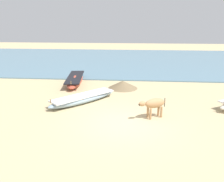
# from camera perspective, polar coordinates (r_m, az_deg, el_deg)

# --- Properties ---
(ground) EXTENTS (80.00, 80.00, 0.00)m
(ground) POSITION_cam_1_polar(r_m,az_deg,el_deg) (11.11, 3.17, -7.75)
(ground) COLOR tan
(sea_water) EXTENTS (60.00, 20.00, 0.08)m
(sea_water) POSITION_cam_1_polar(r_m,az_deg,el_deg) (28.50, 4.33, 7.37)
(sea_water) COLOR slate
(sea_water) RESTS_ON ground
(fishing_boat_4) EXTENTS (1.64, 4.98, 0.72)m
(fishing_boat_4) POSITION_cam_1_polar(r_m,az_deg,el_deg) (18.17, -8.82, 2.72)
(fishing_boat_4) COLOR #B74733
(fishing_boat_4) RESTS_ON ground
(fishing_boat_5) EXTENTS (3.72, 3.91, 0.65)m
(fishing_boat_5) POSITION_cam_1_polar(r_m,az_deg,el_deg) (13.84, -6.90, -1.75)
(fishing_boat_5) COLOR #8CA5B7
(fishing_boat_5) RESTS_ON ground
(cow_adult_tan) EXTENTS (1.41, 0.99, 0.98)m
(cow_adult_tan) POSITION_cam_1_polar(r_m,az_deg,el_deg) (11.65, 10.02, -3.08)
(cow_adult_tan) COLOR tan
(cow_adult_tan) RESTS_ON ground
(debris_pile_0) EXTENTS (2.91, 2.91, 0.53)m
(debris_pile_0) POSITION_cam_1_polar(r_m,az_deg,el_deg) (16.65, 2.58, 1.56)
(debris_pile_0) COLOR #7A6647
(debris_pile_0) RESTS_ON ground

